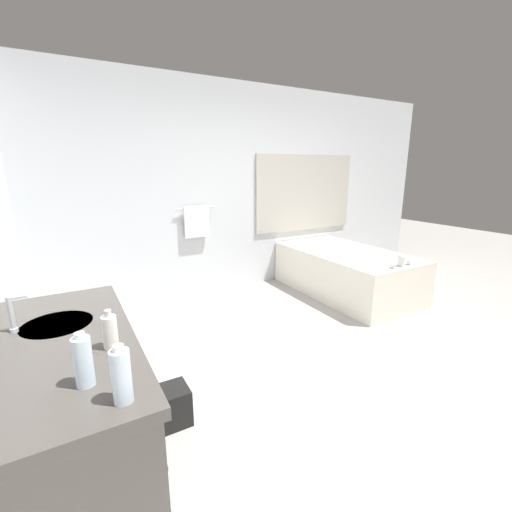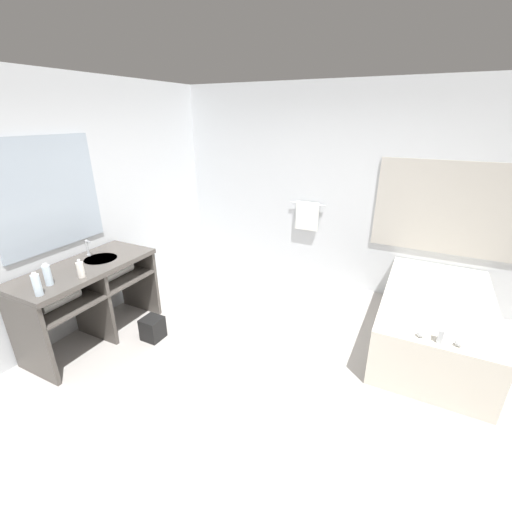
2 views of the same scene
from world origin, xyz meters
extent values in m
plane|color=#A8A39E|center=(0.00, 0.00, 0.00)|extent=(16.00, 16.00, 0.00)
cube|color=silver|center=(0.00, 2.23, 1.35)|extent=(7.40, 0.06, 2.70)
cube|color=#B7B2A8|center=(1.44, 2.19, 1.27)|extent=(1.70, 0.02, 1.10)
cylinder|color=silver|center=(-0.30, 2.16, 1.15)|extent=(0.50, 0.02, 0.02)
cube|color=white|center=(-0.30, 2.15, 0.98)|extent=(0.32, 0.04, 0.40)
cube|color=silver|center=(-2.23, 0.00, 1.35)|extent=(0.06, 7.40, 2.70)
cube|color=#A3B2C1|center=(-2.19, -0.26, 1.57)|extent=(0.02, 1.10, 1.10)
cube|color=#4C4742|center=(-1.86, -0.26, 0.84)|extent=(0.65, 1.40, 0.05)
cube|color=#4C4742|center=(-1.86, -0.26, 0.59)|extent=(0.62, 1.33, 0.02)
cylinder|color=white|center=(-1.86, -0.05, 0.80)|extent=(0.34, 0.34, 0.13)
cube|color=#4C4742|center=(-1.86, -0.94, 0.41)|extent=(0.60, 0.04, 0.82)
cube|color=#4C4742|center=(-1.86, -0.26, 0.41)|extent=(0.60, 0.04, 0.82)
cube|color=#4C4742|center=(-1.86, 0.42, 0.41)|extent=(0.60, 0.04, 0.82)
cylinder|color=white|center=(-1.82, -0.61, 0.67)|extent=(0.13, 0.39, 0.13)
cylinder|color=white|center=(-1.82, 0.09, 0.67)|extent=(0.13, 0.39, 0.13)
cylinder|color=silver|center=(-2.04, -0.05, 0.88)|extent=(0.04, 0.04, 0.02)
cylinder|color=silver|center=(-2.04, -0.05, 0.97)|extent=(0.02, 0.02, 0.16)
cube|color=silver|center=(-2.00, -0.05, 1.04)|extent=(0.07, 0.01, 0.01)
cube|color=silver|center=(1.44, 1.26, 0.29)|extent=(1.03, 1.86, 0.57)
ellipsoid|color=white|center=(1.44, 1.26, 0.42)|extent=(0.74, 1.34, 0.30)
cube|color=silver|center=(1.44, 0.43, 0.63)|extent=(0.04, 0.07, 0.12)
sphere|color=silver|center=(1.30, 0.43, 0.60)|extent=(0.06, 0.06, 0.06)
sphere|color=silver|center=(1.58, 0.43, 0.60)|extent=(0.06, 0.06, 0.06)
cylinder|color=silver|center=(-1.67, -0.85, 0.96)|extent=(0.07, 0.07, 0.19)
cylinder|color=white|center=(-1.67, -0.85, 1.07)|extent=(0.04, 0.04, 0.02)
cylinder|color=silver|center=(-1.77, -0.69, 0.96)|extent=(0.07, 0.07, 0.19)
cylinder|color=white|center=(-1.77, -0.69, 1.07)|extent=(0.04, 0.04, 0.02)
cylinder|color=white|center=(-1.65, -0.44, 0.94)|extent=(0.06, 0.06, 0.15)
cylinder|color=silver|center=(-1.65, -0.44, 1.03)|extent=(0.03, 0.03, 0.03)
cube|color=black|center=(-1.30, 0.00, 0.13)|extent=(0.21, 0.21, 0.25)
camera|label=1|loc=(-1.78, -1.95, 1.64)|focal=24.00mm
camera|label=2|loc=(1.13, -2.32, 2.29)|focal=24.00mm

